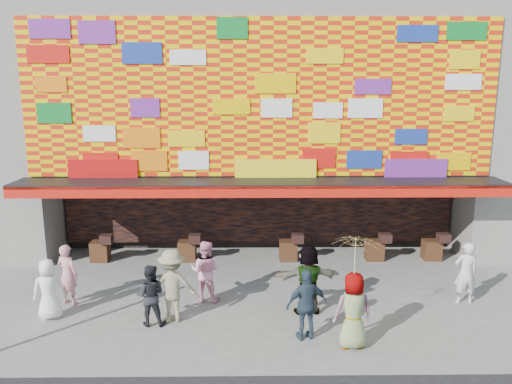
# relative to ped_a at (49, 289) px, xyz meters

# --- Properties ---
(ground) EXTENTS (90.00, 90.00, 0.00)m
(ground) POSITION_rel_ped_a_xyz_m (5.53, -0.27, -0.80)
(ground) COLOR slate
(ground) RESTS_ON ground
(shop_building) EXTENTS (15.20, 9.40, 10.00)m
(shop_building) POSITION_rel_ped_a_xyz_m (5.53, 7.91, 4.43)
(shop_building) COLOR gray
(shop_building) RESTS_ON ground
(ped_a) EXTENTS (0.91, 0.74, 1.60)m
(ped_a) POSITION_rel_ped_a_xyz_m (0.00, 0.00, 0.00)
(ped_a) COLOR white
(ped_a) RESTS_ON ground
(ped_b) EXTENTS (0.73, 0.61, 1.72)m
(ped_b) POSITION_rel_ped_a_xyz_m (0.18, 0.87, 0.06)
(ped_b) COLOR #CC848F
(ped_b) RESTS_ON ground
(ped_c) EXTENTS (0.77, 0.60, 1.58)m
(ped_c) POSITION_rel_ped_a_xyz_m (2.69, -0.39, -0.01)
(ped_c) COLOR black
(ped_c) RESTS_ON ground
(ped_d) EXTENTS (1.27, 0.77, 1.91)m
(ped_d) POSITION_rel_ped_a_xyz_m (3.23, -0.19, 0.15)
(ped_d) COLOR gray
(ped_d) RESTS_ON ground
(ped_e) EXTENTS (1.10, 0.68, 1.74)m
(ped_e) POSITION_rel_ped_a_xyz_m (6.55, -1.17, 0.07)
(ped_e) COLOR #2C3D4D
(ped_e) RESTS_ON ground
(ped_f) EXTENTS (1.79, 0.71, 1.89)m
(ped_f) POSITION_rel_ped_a_xyz_m (6.74, 0.23, 0.14)
(ped_f) COLOR gray
(ped_f) RESTS_ON ground
(ped_g) EXTENTS (0.94, 0.66, 1.81)m
(ped_g) POSITION_rel_ped_a_xyz_m (7.57, -1.57, 0.10)
(ped_g) COLOR gray
(ped_g) RESTS_ON ground
(ped_h) EXTENTS (0.64, 0.43, 1.76)m
(ped_h) POSITION_rel_ped_a_xyz_m (11.17, 0.80, 0.08)
(ped_h) COLOR silver
(ped_h) RESTS_ON ground
(ped_i) EXTENTS (0.97, 0.83, 1.74)m
(ped_i) POSITION_rel_ped_a_xyz_m (3.95, 1.07, 0.07)
(ped_i) COLOR #F7A0BF
(ped_i) RESTS_ON ground
(parasol) EXTENTS (1.35, 1.36, 1.92)m
(parasol) POSITION_rel_ped_a_xyz_m (7.57, -1.57, 1.39)
(parasol) COLOR #F4E89A
(parasol) RESTS_ON ground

